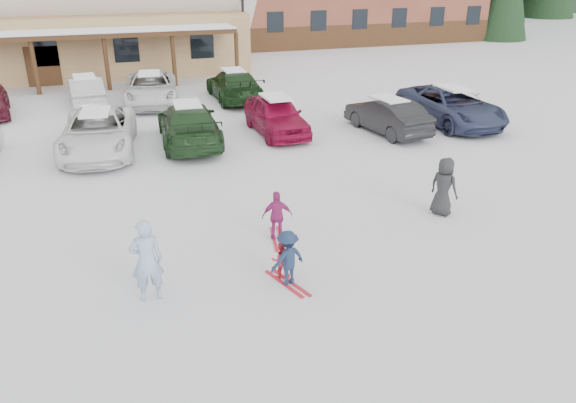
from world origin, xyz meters
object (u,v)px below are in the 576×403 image
object	(u,v)px
parked_car_2	(98,132)
parked_car_10	(151,88)
parked_car_4	(276,115)
parked_car_9	(86,91)
toddler_red	(281,260)
child_magenta	(277,216)
lamp_post	(243,17)
parked_car_6	(451,106)
parked_car_11	(234,85)
day_lodge	(6,7)
adult_skier	(147,260)
child_navy	(288,258)
bystander_dark	(444,186)
parked_car_3	(189,124)
parked_car_5	(387,116)

from	to	relation	value
parked_car_2	parked_car_10	bearing A→B (deg)	75.95
parked_car_4	parked_car_9	size ratio (longest dim) A/B	1.04
toddler_red	child_magenta	bearing A→B (deg)	-97.66
lamp_post	parked_car_6	xyz separation A→B (m)	(5.53, -15.11, -2.52)
parked_car_4	parked_car_11	bearing A→B (deg)	91.32
day_lodge	adult_skier	bearing A→B (deg)	-79.00
child_navy	bystander_dark	bearing A→B (deg)	-175.92
parked_car_2	parked_car_3	distance (m)	3.36
parked_car_11	parked_car_3	bearing A→B (deg)	62.89
parked_car_9	parked_car_5	bearing A→B (deg)	138.58
parked_car_10	parked_car_11	xyz separation A→B (m)	(4.10, -0.52, 0.00)
day_lodge	parked_car_10	size ratio (longest dim) A/B	5.34
parked_car_2	parked_car_5	world-z (taller)	parked_car_2
parked_car_4	parked_car_5	size ratio (longest dim) A/B	1.04
parked_car_11	lamp_post	bearing A→B (deg)	-107.86
adult_skier	parked_car_5	world-z (taller)	adult_skier
bystander_dark	parked_car_4	bearing A→B (deg)	-13.88
day_lodge	parked_car_6	world-z (taller)	day_lodge
bystander_dark	parked_car_3	world-z (taller)	bystander_dark
parked_car_5	parked_car_11	xyz separation A→B (m)	(-4.73, 7.61, 0.04)
child_magenta	parked_car_5	size ratio (longest dim) A/B	0.31
lamp_post	parked_car_2	size ratio (longest dim) A/B	1.04
lamp_post	parked_car_6	world-z (taller)	lamp_post
parked_car_11	child_magenta	bearing A→B (deg)	80.66
parked_car_4	parked_car_9	bearing A→B (deg)	133.49
adult_skier	child_navy	distance (m)	3.01
toddler_red	parked_car_10	bearing A→B (deg)	-79.15
parked_car_9	parked_car_10	size ratio (longest dim) A/B	0.79
parked_car_6	parked_car_10	xyz separation A→B (m)	(-12.11, 7.71, -0.03)
parked_car_2	parked_car_4	distance (m)	7.00
lamp_post	parked_car_9	bearing A→B (deg)	-144.77
parked_car_4	parked_car_6	bearing A→B (deg)	-8.10
adult_skier	parked_car_5	distance (m)	14.28
parked_car_10	parked_car_11	world-z (taller)	parked_car_11
parked_car_3	parked_car_4	distance (m)	3.64
parked_car_3	parked_car_5	size ratio (longest dim) A/B	1.25
parked_car_6	parked_car_5	bearing A→B (deg)	-174.88
parked_car_2	parked_car_9	size ratio (longest dim) A/B	1.29
lamp_post	bystander_dark	bearing A→B (deg)	-90.00
child_navy	parked_car_10	world-z (taller)	parked_car_10
parked_car_3	parked_car_5	xyz separation A→B (m)	(8.03, -1.02, -0.07)
parked_car_2	parked_car_9	xyz separation A→B (m)	(-0.47, 7.79, -0.06)
toddler_red	parked_car_2	distance (m)	11.27
parked_car_3	parked_car_11	xyz separation A→B (m)	(3.31, 6.60, -0.03)
parked_car_10	parked_car_11	distance (m)	4.13
parked_car_11	bystander_dark	bearing A→B (deg)	98.70
toddler_red	parked_car_11	world-z (taller)	parked_car_11
parked_car_9	parked_car_11	size ratio (longest dim) A/B	0.83
adult_skier	parked_car_11	world-z (taller)	adult_skier
adult_skier	parked_car_5	bearing A→B (deg)	-137.93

